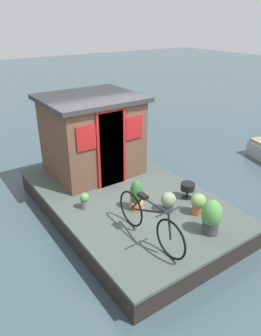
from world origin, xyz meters
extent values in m
plane|color=#384C54|center=(0.00, 0.00, 0.00)|extent=(60.00, 60.00, 0.00)
cube|color=#424C47|center=(0.00, 0.00, 0.48)|extent=(5.02, 3.07, 0.06)
cube|color=black|center=(0.00, 0.00, 0.23)|extent=(4.92, 3.01, 0.45)
cube|color=brown|center=(1.41, 0.00, 1.40)|extent=(1.72, 1.99, 1.77)
cube|color=#28282B|center=(1.41, 0.00, 2.33)|extent=(1.92, 2.19, 0.10)
cube|color=maroon|center=(0.53, 0.00, 1.36)|extent=(0.04, 0.60, 1.70)
cube|color=maroon|center=(0.52, 0.00, 1.41)|extent=(0.03, 0.72, 1.80)
cube|color=maroon|center=(0.53, -0.60, 1.76)|extent=(0.03, 0.44, 0.52)
cube|color=maroon|center=(0.53, 0.60, 1.76)|extent=(0.03, 0.44, 0.52)
torus|color=black|center=(-2.07, 0.53, 0.86)|extent=(0.69, 0.04, 0.69)
torus|color=black|center=(-1.00, 0.54, 0.86)|extent=(0.69, 0.04, 0.69)
cylinder|color=black|center=(-1.49, 0.54, 1.08)|extent=(1.00, 0.05, 0.47)
cylinder|color=black|center=(-1.66, 0.53, 1.28)|extent=(0.64, 0.04, 0.06)
cylinder|color=black|center=(-1.17, 0.54, 1.06)|extent=(0.37, 0.04, 0.43)
cylinder|color=black|center=(-2.03, 0.53, 1.08)|extent=(0.12, 0.04, 0.45)
cube|color=black|center=(-1.34, 0.54, 1.29)|extent=(0.20, 0.10, 0.06)
cylinder|color=black|center=(-1.98, 0.53, 1.33)|extent=(0.03, 0.50, 0.02)
cylinder|color=#38383D|center=(-1.99, -0.48, 0.62)|extent=(0.29, 0.29, 0.22)
ellipsoid|color=#4C8942|center=(-1.99, -0.48, 0.91)|extent=(0.37, 0.37, 0.51)
cylinder|color=#38383D|center=(-1.03, -0.32, 0.59)|extent=(0.21, 0.21, 0.15)
sphere|color=gray|center=(-1.03, -0.32, 0.77)|extent=(0.30, 0.30, 0.30)
cylinder|color=#C6754C|center=(-0.62, 0.15, 0.60)|extent=(0.28, 0.28, 0.18)
ellipsoid|color=#2D602D|center=(-0.62, 0.15, 0.88)|extent=(0.26, 0.26, 0.54)
cylinder|color=#B2603D|center=(-1.44, -0.73, 0.61)|extent=(0.21, 0.21, 0.19)
ellipsoid|color=#70934C|center=(-1.44, -0.73, 0.80)|extent=(0.29, 0.29, 0.29)
cylinder|color=slate|center=(-0.01, 0.98, 0.60)|extent=(0.16, 0.16, 0.18)
sphere|color=#4C8942|center=(-0.01, 0.98, 0.76)|extent=(0.19, 0.19, 0.19)
cylinder|color=black|center=(-0.88, -0.99, 0.78)|extent=(0.30, 0.30, 0.15)
cylinder|color=black|center=(-0.88, -0.99, 0.61)|extent=(0.04, 0.04, 0.19)
cylinder|color=black|center=(-0.88, -0.99, 0.52)|extent=(0.21, 0.21, 0.02)
camera|label=1|loc=(-5.02, 3.33, 4.02)|focal=34.18mm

